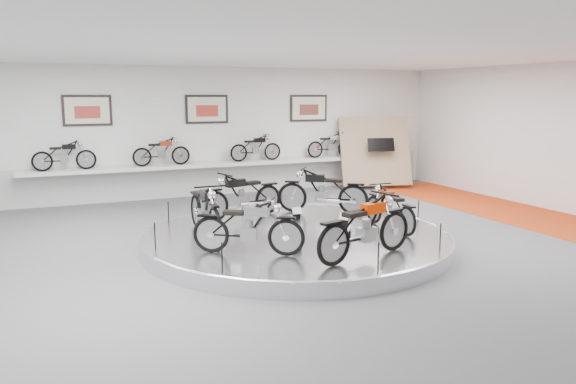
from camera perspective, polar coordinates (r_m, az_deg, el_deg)
name	(u,v)px	position (r m, az deg, el deg)	size (l,w,h in m)	color
floor	(303,250)	(11.58, 1.53, -5.89)	(16.00, 16.00, 0.00)	#535355
ceiling	(304,50)	(11.18, 1.62, 14.26)	(16.00, 16.00, 0.00)	white
wall_back	(207,132)	(17.76, -8.22, 6.07)	(16.00, 16.00, 0.00)	white
orange_carpet_strip	(545,220)	(15.66, 24.65, -2.61)	(2.40, 12.60, 0.01)	#B42509
dado_band	(208,178)	(17.89, -8.09, 1.43)	(15.68, 0.04, 1.10)	#BCBCBA
display_platform	(297,239)	(11.80, 0.90, -4.83)	(6.40, 6.40, 0.30)	silver
platform_rim	(297,234)	(11.77, 0.91, -4.26)	(6.40, 6.40, 0.10)	#B2B2BA
shelf	(211,165)	(17.56, -7.87, 2.76)	(11.00, 0.55, 0.10)	silver
poster_left	(87,110)	(17.08, -19.72, 7.80)	(1.35, 0.06, 0.88)	beige
poster_center	(207,109)	(17.69, -8.24, 8.32)	(1.35, 0.06, 0.88)	beige
poster_right	(309,108)	(18.94, 2.12, 8.51)	(1.35, 0.06, 0.88)	beige
display_panel	(375,151)	(19.30, 8.85, 4.11)	(2.40, 0.12, 2.40)	#987962
shelf_bike_a	(64,157)	(16.86, -21.77, 3.28)	(1.22, 0.42, 0.73)	black
shelf_bike_b	(161,153)	(17.17, -12.73, 3.84)	(1.22, 0.42, 0.73)	maroon
shelf_bike_c	(256,150)	(17.99, -3.30, 4.33)	(1.22, 0.42, 0.73)	black
shelf_bike_d	(330,146)	(19.10, 4.33, 4.64)	(1.22, 0.42, 0.73)	#B3B3B7
bike_a	(322,191)	(13.55, 3.52, 0.11)	(1.88, 0.66, 1.10)	black
bike_b	(242,195)	(13.05, -4.69, -0.32)	(1.85, 0.65, 1.09)	black
bike_c	(205,209)	(11.57, -8.47, -1.68)	(1.86, 0.66, 1.10)	black
bike_d	(248,227)	(10.08, -4.07, -3.53)	(1.74, 0.62, 1.03)	#B3B3B7
bike_e	(366,227)	(9.90, 7.88, -3.54)	(1.91, 0.67, 1.12)	#CB2D00
bike_f	(390,208)	(12.12, 10.30, -1.58)	(1.61, 0.57, 0.95)	maroon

